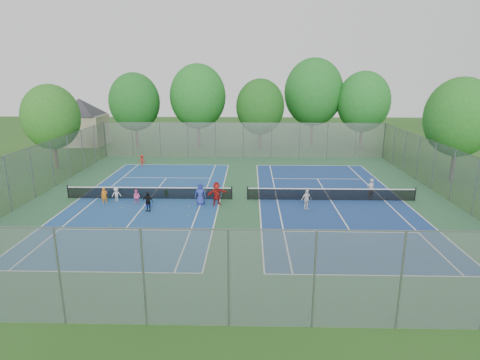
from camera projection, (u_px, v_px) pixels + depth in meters
name	position (u px, v px, depth m)	size (l,w,h in m)	color
ground	(240.00, 200.00, 30.97)	(120.00, 120.00, 0.00)	#224D18
court_pad	(240.00, 199.00, 30.97)	(32.00, 32.00, 0.01)	#295836
court_left	(150.00, 199.00, 31.14)	(10.97, 23.77, 0.01)	navy
court_right	(331.00, 200.00, 30.79)	(10.97, 23.77, 0.01)	navy
net_left	(149.00, 193.00, 31.02)	(12.87, 0.10, 0.91)	black
net_right	(331.00, 195.00, 30.68)	(12.87, 0.10, 0.91)	black
fence_north	(243.00, 140.00, 45.90)	(32.00, 0.10, 4.00)	gray
fence_south	(228.00, 279.00, 15.00)	(32.00, 0.10, 4.00)	gray
fence_west	(32.00, 173.00, 30.84)	(32.00, 0.10, 4.00)	gray
fence_east	(453.00, 176.00, 30.06)	(32.00, 0.10, 4.00)	gray
house	(80.00, 114.00, 53.60)	(11.03, 11.03, 7.30)	#B7A88C
tree_nw	(135.00, 102.00, 51.03)	(6.40, 6.40, 9.58)	#443326
tree_nl	(198.00, 96.00, 51.63)	(7.20, 7.20, 10.69)	#443326
tree_nc	(260.00, 107.00, 49.80)	(6.00, 6.00, 8.85)	#443326
tree_nr	(314.00, 92.00, 52.10)	(7.60, 7.60, 11.42)	#443326
tree_ne	(364.00, 102.00, 50.30)	(6.60, 6.60, 9.77)	#443326
tree_side_w	(51.00, 117.00, 39.74)	(5.60, 5.60, 8.47)	#443326
tree_side_e	(460.00, 117.00, 34.81)	(6.00, 6.00, 9.20)	#443326
ball_crate	(148.00, 205.00, 29.26)	(0.35, 0.35, 0.30)	blue
ball_hopper	(166.00, 193.00, 31.79)	(0.26, 0.26, 0.51)	#238029
student_a	(104.00, 196.00, 29.83)	(0.46, 0.30, 1.25)	orange
student_b	(137.00, 197.00, 29.82)	(0.53, 0.41, 1.08)	pink
student_c	(116.00, 194.00, 30.48)	(0.69, 0.40, 1.07)	beige
student_d	(148.00, 202.00, 28.19)	(0.82, 0.34, 1.40)	black
student_e	(200.00, 194.00, 29.55)	(0.83, 0.54, 1.69)	#2A399A
student_f	(217.00, 194.00, 29.48)	(1.62, 0.52, 1.75)	maroon
child_far_baseline	(142.00, 161.00, 41.96)	(0.76, 0.44, 1.18)	#A11C17
instructor	(371.00, 189.00, 30.79)	(0.61, 0.40, 1.67)	#97979A
teen_court_b	(306.00, 199.00, 28.60)	(0.86, 0.36, 1.47)	silver
tennis_ball_0	(162.00, 232.00, 24.57)	(0.07, 0.07, 0.07)	#DFEC37
tennis_ball_1	(189.00, 207.00, 29.19)	(0.07, 0.07, 0.07)	#C8E635
tennis_ball_2	(196.00, 213.00, 27.86)	(0.07, 0.07, 0.07)	yellow
tennis_ball_3	(122.00, 208.00, 28.90)	(0.07, 0.07, 0.07)	#C0E134
tennis_ball_4	(196.00, 204.00, 29.90)	(0.07, 0.07, 0.07)	#B7CC2F
tennis_ball_5	(189.00, 216.00, 27.35)	(0.07, 0.07, 0.07)	gold
tennis_ball_6	(138.00, 230.00, 24.82)	(0.07, 0.07, 0.07)	#DFF338
tennis_ball_7	(110.00, 226.00, 25.52)	(0.07, 0.07, 0.07)	#A7C22D
tennis_ball_8	(137.00, 214.00, 27.67)	(0.07, 0.07, 0.07)	#B1D631
tennis_ball_9	(143.00, 209.00, 28.80)	(0.07, 0.07, 0.07)	#ABCF30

